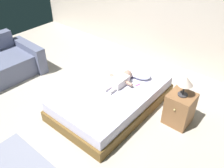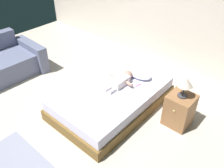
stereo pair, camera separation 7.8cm
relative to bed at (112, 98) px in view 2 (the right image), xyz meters
The scene contains 8 objects.
ground_plane 0.97m from the bed, 99.11° to the right, with size 8.00×8.00×0.00m, color #B6AC9E.
wall_behind_bed 2.34m from the bed, 94.20° to the left, with size 8.00×0.12×2.57m, color beige.
bed is the anchor object (origin of this frame).
pillow 0.66m from the bed, 79.34° to the left, with size 0.51×0.28×0.12m.
baby 0.35m from the bed, 87.19° to the left, with size 0.49×0.64×0.16m.
toothbrush 0.51m from the bed, 53.40° to the left, with size 0.04×0.13×0.02m.
nightstand 1.14m from the bed, 19.67° to the left, with size 0.39×0.42×0.55m.
lamp 1.29m from the bed, 19.68° to the left, with size 0.23×0.23×0.34m.
Camera 2 is at (2.22, -1.42, 2.73)m, focal length 37.10 mm.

